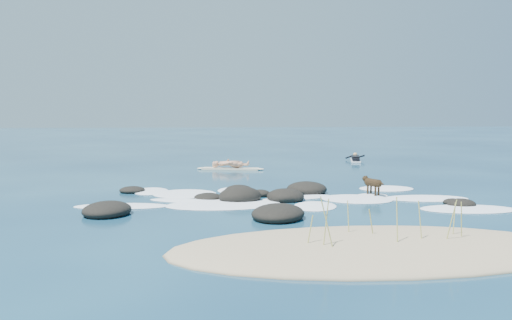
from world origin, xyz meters
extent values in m
plane|color=#0A2642|center=(0.00, 0.00, 0.00)|extent=(160.00, 160.00, 0.00)
ellipsoid|color=#9E8966|center=(0.00, -8.20, 0.00)|extent=(9.00, 4.40, 0.60)
cylinder|color=#A9A852|center=(0.35, -8.60, 0.67)|extent=(0.08, 0.27, 1.07)
cylinder|color=#A9A852|center=(0.94, -8.39, 0.60)|extent=(0.09, 0.15, 0.96)
cylinder|color=#A9A852|center=(1.92, -8.25, 0.58)|extent=(0.09, 0.09, 0.92)
cylinder|color=#A9A852|center=(1.89, -7.96, 0.54)|extent=(0.12, 0.13, 0.84)
cylinder|color=#A9A852|center=(-0.40, -7.59, 0.56)|extent=(0.06, 0.11, 0.87)
cylinder|color=#A9A852|center=(-1.47, -8.49, 0.49)|extent=(0.17, 0.11, 0.72)
cylinder|color=#A9A852|center=(-1.18, -8.84, 0.71)|extent=(0.29, 0.15, 1.15)
cylinder|color=#A9A852|center=(-1.18, -8.69, 0.67)|extent=(0.16, 0.10, 1.09)
cylinder|color=#A9A852|center=(0.03, -7.89, 0.49)|extent=(0.17, 0.10, 0.73)
cylinder|color=#A9A852|center=(1.59, -8.45, 0.62)|extent=(0.26, 0.03, 0.99)
ellipsoid|color=black|center=(-0.81, -1.26, 0.13)|extent=(1.35, 1.33, 0.53)
ellipsoid|color=black|center=(-0.15, 0.33, 0.04)|extent=(0.63, 0.66, 0.17)
ellipsoid|color=black|center=(0.23, 0.37, 0.14)|extent=(1.98, 1.98, 0.55)
ellipsoid|color=black|center=(-2.24, 0.25, 0.12)|extent=(1.33, 1.22, 0.46)
ellipsoid|color=black|center=(4.44, -3.10, 0.09)|extent=(1.06, 0.99, 0.35)
ellipsoid|color=black|center=(-6.34, -3.27, 0.13)|extent=(1.66, 1.97, 0.50)
ellipsoid|color=black|center=(4.38, -2.61, 0.06)|extent=(0.82, 0.78, 0.25)
ellipsoid|color=black|center=(-2.33, -1.29, 0.16)|extent=(1.82, 1.69, 0.65)
ellipsoid|color=black|center=(-1.54, -0.24, 0.08)|extent=(0.81, 0.79, 0.31)
ellipsoid|color=black|center=(-3.38, -0.70, 0.07)|extent=(1.03, 1.22, 0.26)
ellipsoid|color=black|center=(-1.52, -4.39, 0.13)|extent=(2.02, 2.28, 0.53)
ellipsoid|color=black|center=(-6.10, 1.19, 0.07)|extent=(1.25, 1.25, 0.30)
ellipsoid|color=black|center=(0.03, 0.83, 0.07)|extent=(1.32, 1.47, 0.28)
ellipsoid|color=white|center=(-4.18, 0.53, 0.01)|extent=(2.44, 2.40, 0.12)
ellipsoid|color=white|center=(-2.25, 1.23, 0.01)|extent=(1.74, 2.05, 0.12)
ellipsoid|color=white|center=(-3.96, -1.17, 0.01)|extent=(3.02, 1.84, 0.12)
ellipsoid|color=white|center=(-6.09, -1.94, 0.01)|extent=(3.05, 1.29, 0.12)
ellipsoid|color=white|center=(0.63, 1.59, 0.01)|extent=(1.21, 2.39, 0.12)
ellipsoid|color=white|center=(-0.09, -2.58, 0.01)|extent=(1.82, 2.18, 0.12)
ellipsoid|color=white|center=(4.42, -3.58, 0.01)|extent=(3.08, 1.84, 0.12)
ellipsoid|color=white|center=(-2.91, -1.98, 0.01)|extent=(3.84, 2.29, 0.12)
ellipsoid|color=white|center=(1.61, -1.30, 0.01)|extent=(2.96, 2.71, 0.12)
ellipsoid|color=white|center=(3.47, 1.08, 0.01)|extent=(2.21, 1.78, 0.12)
ellipsoid|color=white|center=(-5.43, 1.30, 0.01)|extent=(1.30, 1.98, 0.12)
ellipsoid|color=white|center=(4.00, -1.42, 0.01)|extent=(3.01, 1.75, 0.12)
ellipsoid|color=white|center=(-0.40, -0.90, 0.01)|extent=(2.99, 1.79, 0.12)
ellipsoid|color=white|center=(2.37, -0.62, 0.01)|extent=(1.10, 0.90, 0.12)
cube|color=#F2E4C1|center=(-2.02, 8.73, 0.05)|extent=(2.92, 1.23, 0.10)
ellipsoid|color=#F2E4C1|center=(-0.63, 8.40, 0.05)|extent=(0.63, 0.45, 0.10)
ellipsoid|color=#F2E4C1|center=(-3.41, 9.05, 0.05)|extent=(0.63, 0.45, 0.10)
imported|color=tan|center=(-2.02, 8.73, 1.03)|extent=(0.59, 0.76, 1.86)
cube|color=white|center=(5.58, 12.64, 0.05)|extent=(1.09, 2.40, 0.09)
ellipsoid|color=white|center=(5.87, 13.78, 0.05)|extent=(0.40, 0.56, 0.09)
cube|color=black|center=(5.58, 12.64, 0.21)|extent=(0.76, 1.50, 0.23)
sphere|color=tan|center=(5.78, 13.45, 0.34)|extent=(0.30, 0.30, 0.24)
cylinder|color=black|center=(5.53, 13.68, 0.20)|extent=(0.59, 0.18, 0.26)
cylinder|color=black|center=(6.11, 13.53, 0.20)|extent=(0.53, 0.43, 0.26)
cube|color=black|center=(5.39, 11.87, 0.17)|extent=(0.49, 0.66, 0.15)
cylinder|color=black|center=(2.37, -0.72, 0.48)|extent=(0.48, 0.63, 0.27)
sphere|color=black|center=(2.26, -0.49, 0.48)|extent=(0.38, 0.38, 0.29)
sphere|color=black|center=(2.47, -0.95, 0.48)|extent=(0.34, 0.34, 0.26)
sphere|color=black|center=(2.20, -0.33, 0.58)|extent=(0.27, 0.27, 0.21)
cone|color=black|center=(2.15, -0.22, 0.57)|extent=(0.15, 0.16, 0.11)
cone|color=black|center=(2.15, -0.37, 0.66)|extent=(0.12, 0.10, 0.10)
cone|color=black|center=(2.25, -0.32, 0.66)|extent=(0.12, 0.10, 0.10)
cylinder|color=black|center=(2.22, -0.57, 0.19)|extent=(0.09, 0.09, 0.37)
cylinder|color=black|center=(2.36, -0.51, 0.19)|extent=(0.09, 0.09, 0.37)
cylinder|color=black|center=(2.38, -0.93, 0.19)|extent=(0.09, 0.09, 0.37)
cylinder|color=black|center=(2.52, -0.87, 0.19)|extent=(0.09, 0.09, 0.37)
cylinder|color=black|center=(2.52, -1.07, 0.53)|extent=(0.15, 0.27, 0.16)
camera|label=1|loc=(-3.80, -19.86, 3.00)|focal=40.00mm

